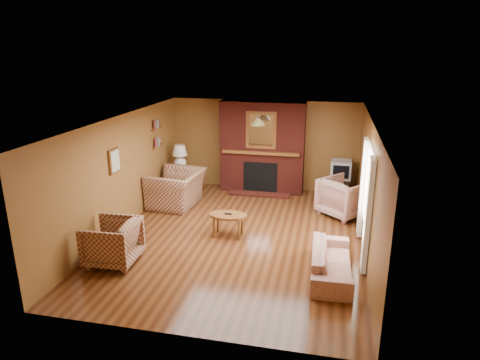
% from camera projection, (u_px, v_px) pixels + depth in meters
% --- Properties ---
extents(floor, '(6.50, 6.50, 0.00)m').
position_uv_depth(floor, '(238.00, 236.00, 8.82)').
color(floor, '#42200E').
rests_on(floor, ground).
extents(ceiling, '(6.50, 6.50, 0.00)m').
position_uv_depth(ceiling, '(237.00, 121.00, 8.10)').
color(ceiling, white).
rests_on(ceiling, wall_back).
extents(wall_back, '(6.50, 0.00, 6.50)m').
position_uv_depth(wall_back, '(264.00, 145.00, 11.49)').
color(wall_back, brown).
rests_on(wall_back, floor).
extents(wall_front, '(6.50, 0.00, 6.50)m').
position_uv_depth(wall_front, '(182.00, 257.00, 5.43)').
color(wall_front, brown).
rests_on(wall_front, floor).
extents(wall_left, '(0.00, 6.50, 6.50)m').
position_uv_depth(wall_left, '(121.00, 173.00, 8.97)').
color(wall_left, brown).
rests_on(wall_left, floor).
extents(wall_right, '(0.00, 6.50, 6.50)m').
position_uv_depth(wall_right, '(368.00, 190.00, 7.96)').
color(wall_right, brown).
rests_on(wall_right, floor).
extents(fireplace, '(2.20, 0.82, 2.40)m').
position_uv_depth(fireplace, '(262.00, 148.00, 11.25)').
color(fireplace, '#571913').
rests_on(fireplace, floor).
extents(window_right, '(0.10, 1.85, 2.00)m').
position_uv_depth(window_right, '(366.00, 197.00, 7.80)').
color(window_right, beige).
rests_on(window_right, wall_right).
extents(bookshelf, '(0.09, 0.55, 0.71)m').
position_uv_depth(bookshelf, '(158.00, 134.00, 10.59)').
color(bookshelf, brown).
rests_on(bookshelf, wall_left).
extents(botanical_print, '(0.05, 0.40, 0.50)m').
position_uv_depth(botanical_print, '(114.00, 161.00, 8.58)').
color(botanical_print, brown).
rests_on(botanical_print, wall_left).
extents(pendant_light, '(0.36, 0.36, 0.48)m').
position_uv_depth(pendant_light, '(258.00, 121.00, 10.37)').
color(pendant_light, black).
rests_on(pendant_light, ceiling).
extents(plaid_loveseat, '(1.24, 1.39, 0.86)m').
position_uv_depth(plaid_loveseat, '(177.00, 189.00, 10.42)').
color(plaid_loveseat, maroon).
rests_on(plaid_loveseat, floor).
extents(plaid_armchair, '(0.93, 0.90, 0.81)m').
position_uv_depth(plaid_armchair, '(112.00, 242.00, 7.64)').
color(plaid_armchair, maroon).
rests_on(plaid_armchair, floor).
extents(floral_sofa, '(0.71, 1.72, 0.50)m').
position_uv_depth(floral_sofa, '(331.00, 261.00, 7.28)').
color(floral_sofa, beige).
rests_on(floral_sofa, floor).
extents(floral_armchair, '(1.34, 1.34, 0.87)m').
position_uv_depth(floral_armchair, '(344.00, 197.00, 9.80)').
color(floral_armchair, beige).
rests_on(floral_armchair, floor).
extents(coffee_table, '(0.78, 0.49, 0.50)m').
position_uv_depth(coffee_table, '(228.00, 217.00, 8.72)').
color(coffee_table, brown).
rests_on(coffee_table, floor).
extents(side_table, '(0.51, 0.51, 0.63)m').
position_uv_depth(side_table, '(181.00, 180.00, 11.44)').
color(side_table, brown).
rests_on(side_table, floor).
extents(table_lamp, '(0.39, 0.39, 0.65)m').
position_uv_depth(table_lamp, '(180.00, 156.00, 11.23)').
color(table_lamp, silver).
rests_on(table_lamp, side_table).
extents(tv_stand, '(0.54, 0.50, 0.54)m').
position_uv_depth(tv_stand, '(339.00, 188.00, 10.94)').
color(tv_stand, black).
rests_on(tv_stand, floor).
extents(crt_tv, '(0.51, 0.51, 0.46)m').
position_uv_depth(crt_tv, '(341.00, 169.00, 10.78)').
color(crt_tv, '#A9ACB1').
rests_on(crt_tv, tv_stand).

